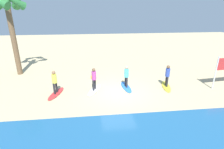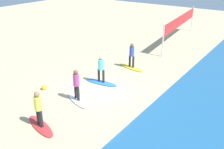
# 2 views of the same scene
# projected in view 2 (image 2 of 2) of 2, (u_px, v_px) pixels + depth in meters

# --- Properties ---
(ground_plane) EXTENTS (60.00, 60.00, 0.00)m
(ground_plane) POSITION_uv_depth(u_px,v_px,m) (103.00, 90.00, 14.87)
(ground_plane) COLOR #CCB789
(surfboard_yellow) EXTENTS (0.98, 2.17, 0.09)m
(surfboard_yellow) POSITION_uv_depth(u_px,v_px,m) (131.00, 67.00, 17.92)
(surfboard_yellow) COLOR yellow
(surfboard_yellow) RESTS_ON ground
(surfer_yellow) EXTENTS (0.32, 0.45, 1.64)m
(surfer_yellow) POSITION_uv_depth(u_px,v_px,m) (132.00, 53.00, 17.52)
(surfer_yellow) COLOR #232328
(surfer_yellow) RESTS_ON surfboard_yellow
(surfboard_blue) EXTENTS (0.76, 2.14, 0.09)m
(surfboard_blue) POSITION_uv_depth(u_px,v_px,m) (101.00, 82.00, 15.72)
(surfboard_blue) COLOR blue
(surfboard_blue) RESTS_ON ground
(surfer_blue) EXTENTS (0.32, 0.46, 1.64)m
(surfer_blue) POSITION_uv_depth(u_px,v_px,m) (101.00, 67.00, 15.32)
(surfer_blue) COLOR #232328
(surfer_blue) RESTS_ON surfboard_blue
(surfboard_white) EXTENTS (1.34, 2.15, 0.09)m
(surfboard_white) POSITION_uv_depth(u_px,v_px,m) (77.00, 100.00, 13.78)
(surfboard_white) COLOR white
(surfboard_white) RESTS_ON ground
(surfer_white) EXTENTS (0.32, 0.43, 1.64)m
(surfer_white) POSITION_uv_depth(u_px,v_px,m) (76.00, 83.00, 13.38)
(surfer_white) COLOR #232328
(surfer_white) RESTS_ON surfboard_white
(surfboard_red) EXTENTS (1.13, 2.17, 0.09)m
(surfboard_red) POSITION_uv_depth(u_px,v_px,m) (41.00, 126.00, 11.61)
(surfboard_red) COLOR red
(surfboard_red) RESTS_ON ground
(surfer_red) EXTENTS (0.32, 0.45, 1.64)m
(surfer_red) POSITION_uv_depth(u_px,v_px,m) (38.00, 106.00, 11.21)
(surfer_red) COLOR #232328
(surfer_red) RESTS_ON surfboard_red
(volleyball_net) EXTENTS (9.05, 1.02, 2.50)m
(volleyball_net) POSITION_uv_depth(u_px,v_px,m) (181.00, 22.00, 22.96)
(volleyball_net) COLOR silver
(volleyball_net) RESTS_ON ground
(beach_ball) EXTENTS (0.29, 0.29, 0.29)m
(beach_ball) POSITION_uv_depth(u_px,v_px,m) (44.00, 87.00, 14.90)
(beach_ball) COLOR yellow
(beach_ball) RESTS_ON ground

